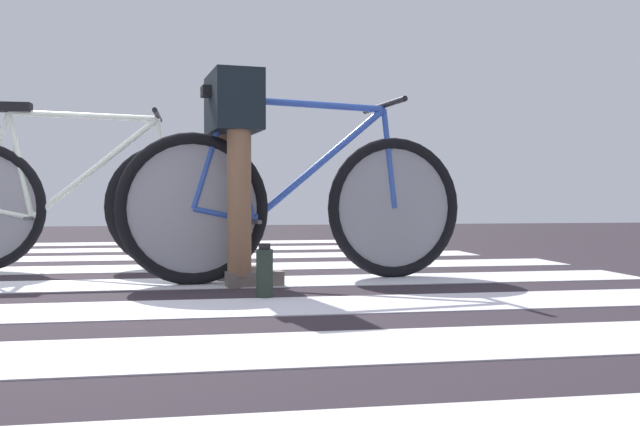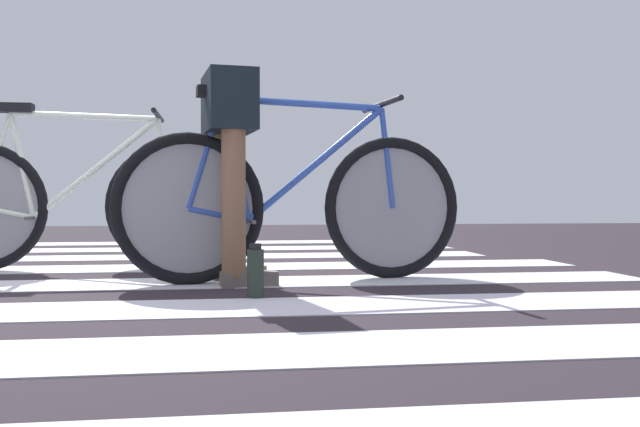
{
  "view_description": "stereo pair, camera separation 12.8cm",
  "coord_description": "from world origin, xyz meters",
  "px_view_note": "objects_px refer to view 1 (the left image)",
  "views": [
    {
      "loc": [
        0.5,
        -3.6,
        0.43
      ],
      "look_at": [
        1.18,
        0.34,
        0.34
      ],
      "focal_mm": 39.45,
      "sensor_mm": 36.0,
      "label": 1
    },
    {
      "loc": [
        0.63,
        -3.6,
        0.43
      ],
      "look_at": [
        1.18,
        0.34,
        0.34
      ],
      "focal_mm": 39.45,
      "sensor_mm": 36.0,
      "label": 2
    }
  ],
  "objects_px": {
    "cyclist_1_of_2": "(235,148)",
    "bicycle_2_of_2": "(75,202)",
    "water_bottle": "(265,272)",
    "bicycle_1_of_2": "(298,203)"
  },
  "relations": [
    {
      "from": "cyclist_1_of_2",
      "to": "bicycle_2_of_2",
      "type": "height_order",
      "value": "cyclist_1_of_2"
    },
    {
      "from": "bicycle_2_of_2",
      "to": "water_bottle",
      "type": "distance_m",
      "value": 1.59
    },
    {
      "from": "bicycle_1_of_2",
      "to": "water_bottle",
      "type": "height_order",
      "value": "bicycle_1_of_2"
    },
    {
      "from": "bicycle_1_of_2",
      "to": "water_bottle",
      "type": "distance_m",
      "value": 0.65
    },
    {
      "from": "bicycle_2_of_2",
      "to": "water_bottle",
      "type": "height_order",
      "value": "bicycle_2_of_2"
    },
    {
      "from": "bicycle_1_of_2",
      "to": "water_bottle",
      "type": "relative_size",
      "value": 7.75
    },
    {
      "from": "bicycle_1_of_2",
      "to": "bicycle_2_of_2",
      "type": "height_order",
      "value": "same"
    },
    {
      "from": "bicycle_1_of_2",
      "to": "water_bottle",
      "type": "bearing_deg",
      "value": -118.86
    },
    {
      "from": "bicycle_1_of_2",
      "to": "cyclist_1_of_2",
      "type": "relative_size",
      "value": 1.73
    },
    {
      "from": "water_bottle",
      "to": "cyclist_1_of_2",
      "type": "bearing_deg",
      "value": 100.67
    }
  ]
}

